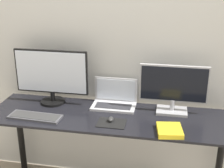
% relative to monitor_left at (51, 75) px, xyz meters
% --- Properties ---
extents(wall_back, '(7.00, 0.05, 2.50)m').
position_rel_monitor_left_xyz_m(wall_back, '(0.52, 0.19, 0.24)').
color(wall_back, silver).
rests_on(wall_back, ground_plane).
extents(desk, '(1.90, 0.56, 0.77)m').
position_rel_monitor_left_xyz_m(desk, '(0.52, -0.15, -0.38)').
color(desk, black).
rests_on(desk, ground_plane).
extents(monitor_left, '(0.61, 0.20, 0.45)m').
position_rel_monitor_left_xyz_m(monitor_left, '(0.00, 0.00, 0.00)').
color(monitor_left, black).
rests_on(monitor_left, desk).
extents(monitor_right, '(0.52, 0.17, 0.38)m').
position_rel_monitor_left_xyz_m(monitor_right, '(0.98, -0.00, -0.04)').
color(monitor_right, '#B2B2B7').
rests_on(monitor_right, desk).
extents(laptop, '(0.35, 0.21, 0.22)m').
position_rel_monitor_left_xyz_m(laptop, '(0.51, 0.04, -0.19)').
color(laptop, silver).
rests_on(laptop, desk).
extents(keyboard, '(0.41, 0.16, 0.02)m').
position_rel_monitor_left_xyz_m(keyboard, '(-0.03, -0.29, -0.23)').
color(keyboard, '#4C4C51').
rests_on(keyboard, desk).
extents(mousepad, '(0.21, 0.16, 0.00)m').
position_rel_monitor_left_xyz_m(mousepad, '(0.55, -0.28, -0.24)').
color(mousepad, black).
rests_on(mousepad, desk).
extents(mouse, '(0.04, 0.06, 0.03)m').
position_rel_monitor_left_xyz_m(mouse, '(0.54, -0.25, -0.22)').
color(mouse, '#333333').
rests_on(mouse, mousepad).
extents(book, '(0.19, 0.21, 0.03)m').
position_rel_monitor_left_xyz_m(book, '(0.97, -0.33, -0.22)').
color(book, yellow).
rests_on(book, desk).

